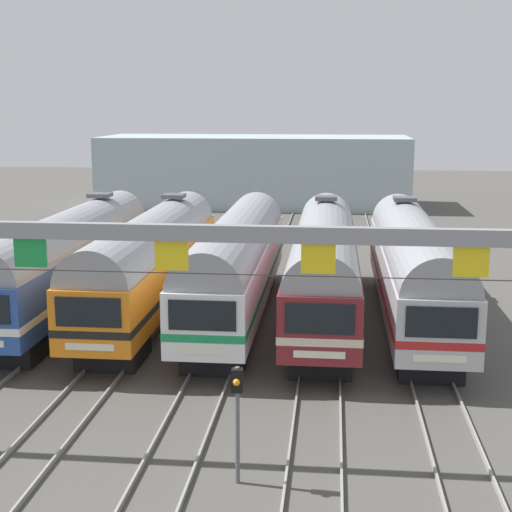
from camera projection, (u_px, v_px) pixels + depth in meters
name	position (u px, v px, depth m)	size (l,w,h in m)	color
ground_plane	(237.00, 318.00, 34.32)	(160.00, 160.00, 0.00)	#4C4944
track_bed	(269.00, 247.00, 50.88)	(17.09, 70.00, 0.15)	gray
commuter_train_blue	(68.00, 257.00, 34.57)	(2.88, 18.06, 5.05)	#284C9E
commuter_train_orange	(152.00, 259.00, 34.18)	(2.88, 18.06, 5.05)	orange
commuter_train_white	(237.00, 261.00, 33.78)	(2.88, 18.06, 4.77)	white
commuter_train_maroon	(324.00, 262.00, 33.39)	(2.88, 18.06, 5.05)	maroon
commuter_train_stainless	(413.00, 264.00, 33.00)	(2.88, 18.06, 5.05)	#B2B5BA
catenary_gantry	(172.00, 270.00, 20.12)	(20.82, 0.44, 6.97)	gray
yard_signal_mast	(237.00, 403.00, 18.99)	(0.28, 0.35, 3.14)	#59595E
maintenance_building	(255.00, 171.00, 72.07)	(28.83, 10.00, 6.57)	#9EB2B7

